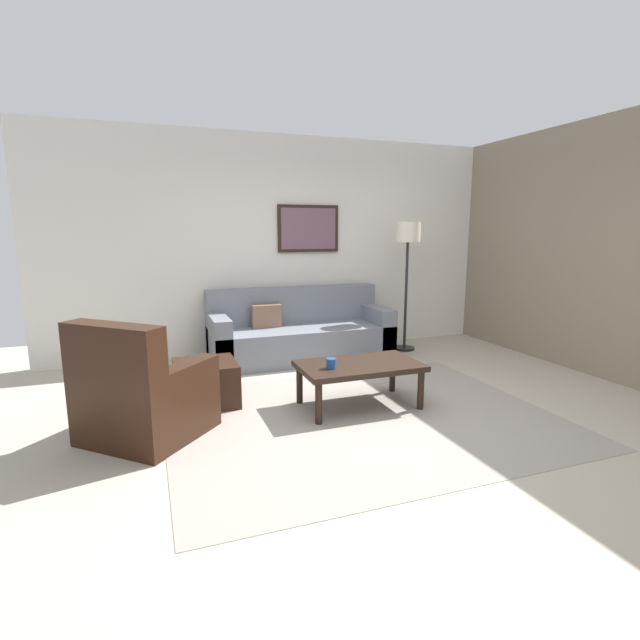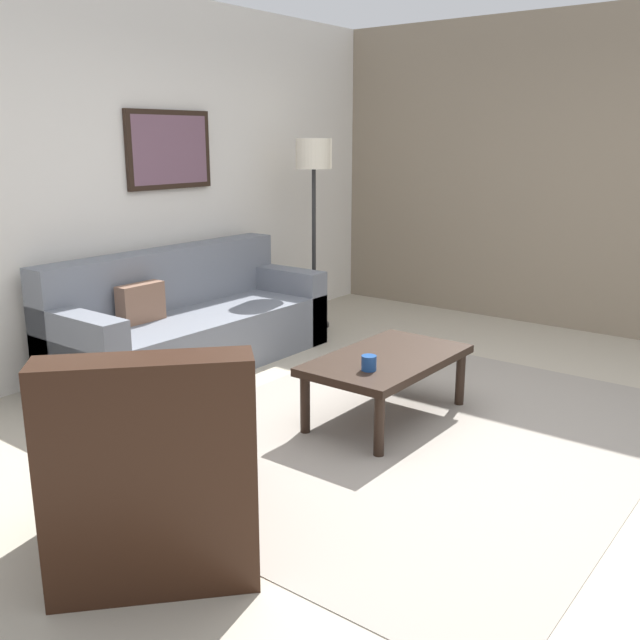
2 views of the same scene
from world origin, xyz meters
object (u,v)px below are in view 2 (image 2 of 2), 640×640
Objects in this scene: coffee_table at (387,364)px; lamp_standing at (314,173)px; couch_main at (186,326)px; ottoman at (165,434)px; armchair_leather at (156,490)px; cup at (369,363)px; framed_artwork at (170,150)px.

lamp_standing reaches higher than coffee_table.
ottoman is (-1.32, -1.30, -0.10)m from couch_main.
armchair_leather reaches higher than coffee_table.
lamp_standing is at bearing 28.09° from armchair_leather.
coffee_table is 0.32m from cup.
framed_artwork reaches higher than lamp_standing.
coffee_table is at bearing -90.12° from couch_main.
coffee_table is 12.38× the size of cup.
coffee_table is at bearing -22.77° from ottoman.
framed_artwork is (0.58, 2.31, 1.17)m from cup.
armchair_leather is 2.02× the size of ottoman.
coffee_table is at bearing 1.75° from armchair_leather.
cup is (-0.30, -1.91, 0.16)m from couch_main.
cup is 0.05× the size of lamp_standing.
ottoman is at bearing -133.15° from framed_artwork.
couch_main is 4.00× the size of ottoman.
armchair_leather is at bearing -151.91° from lamp_standing.
cup is at bearing -134.75° from lamp_standing.
couch_main is at bearing 175.52° from lamp_standing.
armchair_leather is at bearing -134.57° from couch_main.
armchair_leather is 1.03× the size of coffee_table.
couch_main is 2.68m from armchair_leather.
lamp_standing is (1.48, -0.12, 1.11)m from couch_main.
framed_artwork is (-1.20, 0.52, 0.22)m from lamp_standing.
cup is at bearing -0.24° from armchair_leather.
coffee_table is 2.59m from framed_artwork.
couch_main is 1.41m from framed_artwork.
coffee_table is 2.51m from lamp_standing.
framed_artwork is at bearing 156.80° from lamp_standing.
couch_main is 1.85m from coffee_table.
armchair_leather is 3.42m from framed_artwork.
armchair_leather is 1.87m from coffee_table.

